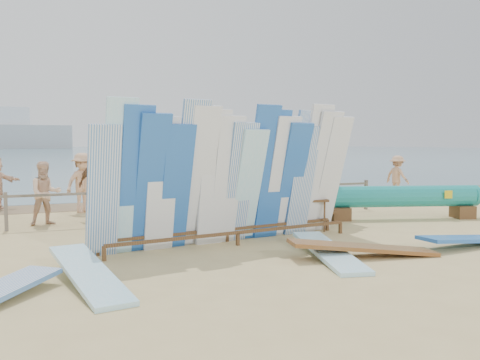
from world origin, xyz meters
name	(u,v)px	position (x,y,z in m)	size (l,w,h in m)	color
ground	(214,241)	(0.00, 0.00, 0.00)	(160.00, 160.00, 0.00)	tan
ocean	(44,151)	(0.00, 128.00, 0.00)	(320.00, 240.00, 0.02)	slate
wet_sand_strip	(142,203)	(0.00, 7.20, 0.00)	(40.00, 2.60, 0.01)	olive
distant_ship	(1,133)	(-12.00, 180.00, 5.31)	(45.00, 8.00, 14.00)	#999EA3
fence	(175,197)	(0.00, 3.00, 0.63)	(12.08, 0.08, 0.90)	#706454
main_surfboard_rack	(233,180)	(0.29, -0.33, 1.29)	(5.75, 1.47, 2.86)	brown
side_surfboard_rack	(309,175)	(2.90, 1.12, 1.25)	(2.47, 1.52, 2.79)	brown
outrigger_canoe	(402,198)	(5.68, 0.99, 0.57)	(6.18, 2.26, 0.89)	brown
vendor_table	(306,214)	(2.40, 0.40, 0.40)	(1.00, 0.79, 1.20)	brown
flat_board_b	(328,257)	(1.39, -2.15, 0.00)	(0.56, 2.70, 0.07)	#95DAEE
flat_board_a	(88,284)	(-2.73, -2.28, 0.00)	(0.56, 2.70, 0.07)	#95DAEE
flat_board_c	(363,257)	(1.99, -2.36, 0.00)	(0.56, 2.70, 0.07)	brown
flat_board_d	(476,245)	(4.66, -2.38, 0.00)	(0.56, 2.70, 0.07)	blue
beach_chair_left	(226,206)	(1.59, 3.45, 0.27)	(0.60, 0.63, 0.93)	red
beach_chair_right	(181,205)	(0.47, 4.07, 0.28)	(0.82, 0.83, 0.94)	red
stroller	(219,197)	(1.62, 4.06, 0.46)	(0.81, 0.97, 1.14)	red
beachgoer_8	(320,181)	(5.36, 4.65, 0.78)	(0.76, 0.36, 1.56)	beige
beachgoer_10	(319,178)	(5.35, 4.63, 0.86)	(1.01, 0.44, 1.72)	#8C6042
beachgoer_2	(45,193)	(-3.13, 3.60, 0.79)	(0.76, 0.37, 1.57)	beige
beachgoer_6	(164,182)	(0.30, 5.31, 0.85)	(0.83, 0.40, 1.71)	tan
beachgoer_extra_0	(397,176)	(9.36, 5.63, 0.78)	(1.00, 0.41, 1.55)	tan
beachgoer_9	(278,178)	(4.62, 6.21, 0.79)	(1.02, 0.42, 1.58)	tan
beachgoer_7	(235,181)	(2.81, 5.77, 0.78)	(0.57, 0.31, 1.56)	#8C6042
beachgoer_3	(83,183)	(-2.05, 5.58, 0.87)	(1.12, 0.46, 1.74)	tan
beachgoer_4	(97,186)	(-1.88, 3.75, 0.93)	(1.08, 0.47, 1.85)	#8C6042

